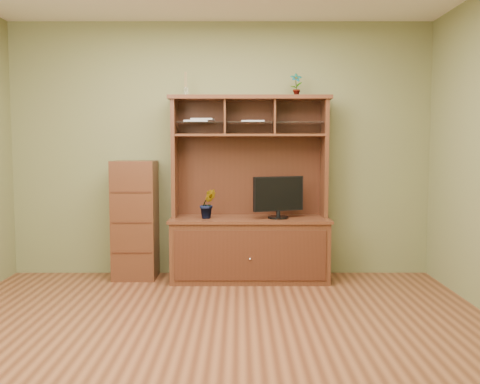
{
  "coord_description": "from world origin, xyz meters",
  "views": [
    {
      "loc": [
        0.2,
        -3.77,
        1.39
      ],
      "look_at": [
        0.21,
        1.2,
        0.96
      ],
      "focal_mm": 40.0,
      "sensor_mm": 36.0,
      "label": 1
    }
  ],
  "objects": [
    {
      "name": "magazines",
      "position": [
        -0.04,
        1.8,
        1.65
      ],
      "size": [
        0.83,
        0.2,
        0.04
      ],
      "color": "#BABABF",
      "rests_on": "media_hutch"
    },
    {
      "name": "side_cabinet",
      "position": [
        -0.89,
        1.78,
        0.62
      ],
      "size": [
        0.44,
        0.4,
        1.24
      ],
      "color": "#472214",
      "rests_on": "room"
    },
    {
      "name": "room",
      "position": [
        0.0,
        0.0,
        1.35
      ],
      "size": [
        4.54,
        4.04,
        2.74
      ],
      "color": "#542A18",
      "rests_on": "ground"
    },
    {
      "name": "media_hutch",
      "position": [
        0.31,
        1.73,
        0.52
      ],
      "size": [
        1.66,
        0.61,
        1.9
      ],
      "color": "#472214",
      "rests_on": "room"
    },
    {
      "name": "reed_diffuser",
      "position": [
        -0.35,
        1.8,
        2.0
      ],
      "size": [
        0.05,
        0.05,
        0.25
      ],
      "color": "silver",
      "rests_on": "media_hutch"
    },
    {
      "name": "top_plant",
      "position": [
        0.79,
        1.8,
        2.02
      ],
      "size": [
        0.13,
        0.09,
        0.24
      ],
      "primitive_type": "imported",
      "rotation": [
        0.0,
        0.0,
        0.02
      ],
      "color": "#2B5D20",
      "rests_on": "media_hutch"
    },
    {
      "name": "orchid_plant",
      "position": [
        -0.12,
        1.65,
        0.8
      ],
      "size": [
        0.19,
        0.17,
        0.3
      ],
      "primitive_type": "imported",
      "rotation": [
        0.0,
        0.0,
        0.22
      ],
      "color": "#27581E",
      "rests_on": "media_hutch"
    },
    {
      "name": "monitor",
      "position": [
        0.6,
        1.65,
        0.88
      ],
      "size": [
        0.52,
        0.23,
        0.43
      ],
      "rotation": [
        0.0,
        0.0,
        0.37
      ],
      "color": "black",
      "rests_on": "media_hutch"
    }
  ]
}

